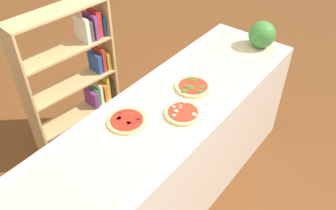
% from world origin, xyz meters
% --- Properties ---
extents(ground_plane, '(12.00, 12.00, 0.00)m').
position_xyz_m(ground_plane, '(0.00, 0.00, 0.00)').
color(ground_plane, brown).
extents(counter, '(2.52, 0.72, 0.94)m').
position_xyz_m(counter, '(0.00, 0.00, 0.47)').
color(counter, beige).
rests_on(counter, ground_plane).
extents(parchment_paper, '(2.34, 0.56, 0.00)m').
position_xyz_m(parchment_paper, '(0.00, 0.00, 0.94)').
color(parchment_paper, beige).
rests_on(parchment_paper, counter).
extents(pizza_pepperoni_0, '(0.26, 0.26, 0.02)m').
position_xyz_m(pizza_pepperoni_0, '(-0.28, 0.12, 0.95)').
color(pizza_pepperoni_0, '#DBB26B').
rests_on(pizza_pepperoni_0, parchment_paper).
extents(pizza_mushroom_1, '(0.24, 0.24, 0.03)m').
position_xyz_m(pizza_mushroom_1, '(0.00, -0.12, 0.96)').
color(pizza_mushroom_1, '#E5C17F').
rests_on(pizza_mushroom_1, parchment_paper).
extents(pizza_spinach_2, '(0.25, 0.25, 0.03)m').
position_xyz_m(pizza_spinach_2, '(0.28, -0.01, 0.96)').
color(pizza_spinach_2, '#E5C17F').
rests_on(pizza_spinach_2, parchment_paper).
extents(watermelon, '(0.22, 0.22, 0.22)m').
position_xyz_m(watermelon, '(1.11, -0.12, 1.05)').
color(watermelon, '#387A33').
rests_on(watermelon, counter).
extents(bookshelf, '(0.84, 0.31, 1.36)m').
position_xyz_m(bookshelf, '(0.09, 1.02, 0.61)').
color(bookshelf, tan).
rests_on(bookshelf, ground_plane).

